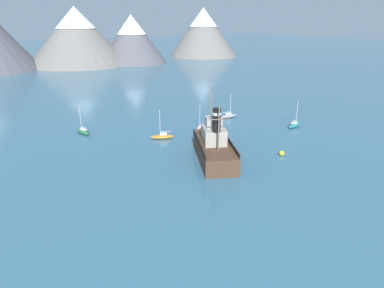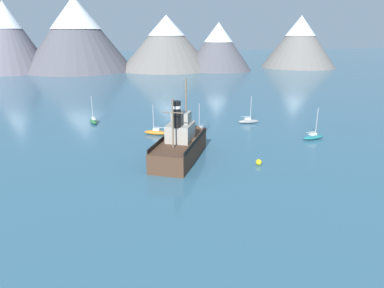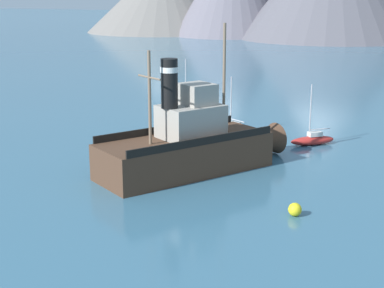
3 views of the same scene
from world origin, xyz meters
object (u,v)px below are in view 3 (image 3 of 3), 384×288
sailboat_red (313,140)px  old_tugboat (192,145)px  mooring_buoy (295,209)px  sailboat_orange (233,129)px  sailboat_green (185,101)px

sailboat_red → old_tugboat: bearing=-117.5°
old_tugboat → mooring_buoy: (8.74, -5.02, -1.46)m
sailboat_red → sailboat_orange: 7.26m
sailboat_green → old_tugboat: bearing=-61.9°
sailboat_green → sailboat_red: bearing=-32.8°
sailboat_red → sailboat_orange: same height
sailboat_green → mooring_buoy: size_ratio=6.55×
old_tugboat → sailboat_red: size_ratio=2.91×
old_tugboat → mooring_buoy: old_tugboat is taller
old_tugboat → sailboat_orange: bearing=98.4°
sailboat_green → sailboat_orange: (9.86, -10.24, 0.00)m
old_tugboat → sailboat_red: 12.07m
sailboat_green → sailboat_red: same height
mooring_buoy → sailboat_green: bearing=127.3°
sailboat_green → sailboat_orange: size_ratio=1.00×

